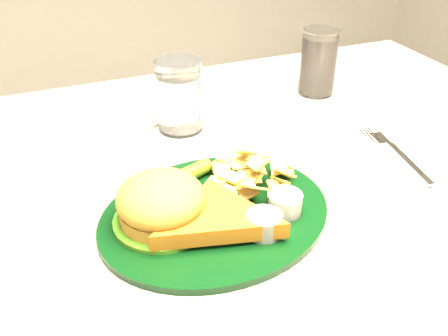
# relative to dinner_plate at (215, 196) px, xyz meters

# --- Properties ---
(dinner_plate) EXTENTS (0.34, 0.30, 0.07)m
(dinner_plate) POSITION_rel_dinner_plate_xyz_m (0.00, 0.00, 0.00)
(dinner_plate) COLOR black
(dinner_plate) RESTS_ON table
(water_glass) EXTENTS (0.09, 0.09, 0.12)m
(water_glass) POSITION_rel_dinner_plate_xyz_m (0.03, 0.24, 0.02)
(water_glass) COLOR silver
(water_glass) RESTS_ON table
(cola_glass) EXTENTS (0.09, 0.09, 0.12)m
(cola_glass) POSITION_rel_dinner_plate_xyz_m (0.31, 0.28, 0.03)
(cola_glass) COLOR black
(cola_glass) RESTS_ON table
(fork_napkin) EXTENTS (0.14, 0.17, 0.01)m
(fork_napkin) POSITION_rel_dinner_plate_xyz_m (0.30, 0.02, -0.03)
(fork_napkin) COLOR white
(fork_napkin) RESTS_ON table
(wrapped_straw) EXTENTS (0.23, 0.14, 0.01)m
(wrapped_straw) POSITION_rel_dinner_plate_xyz_m (0.01, 0.27, -0.03)
(wrapped_straw) COLOR white
(wrapped_straw) RESTS_ON table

